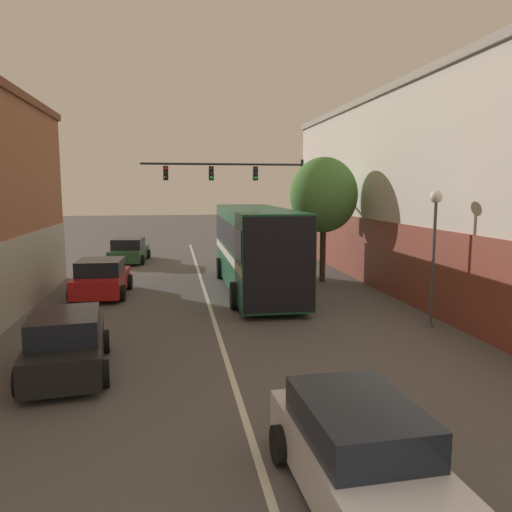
{
  "coord_description": "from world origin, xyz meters",
  "views": [
    {
      "loc": [
        -1.27,
        -2.97,
        4.35
      ],
      "look_at": [
        1.8,
        15.41,
        1.81
      ],
      "focal_mm": 35.0,
      "sensor_mm": 36.0,
      "label": 1
    }
  ],
  "objects_px": {
    "bus": "(255,245)",
    "parked_car_left_near": "(129,251)",
    "parked_car_left_mid": "(102,278)",
    "traffic_signal_gantry": "(247,185)",
    "parked_car_left_far": "(66,344)",
    "hatchback_foreground": "(362,459)",
    "street_lamp": "(434,236)",
    "street_tree_near": "(324,195)"
  },
  "relations": [
    {
      "from": "street_lamp",
      "to": "street_tree_near",
      "type": "distance_m",
      "value": 8.26
    },
    {
      "from": "bus",
      "to": "hatchback_foreground",
      "type": "relative_size",
      "value": 2.39
    },
    {
      "from": "traffic_signal_gantry",
      "to": "street_tree_near",
      "type": "relative_size",
      "value": 1.63
    },
    {
      "from": "street_lamp",
      "to": "parked_car_left_far",
      "type": "bearing_deg",
      "value": -167.99
    },
    {
      "from": "parked_car_left_mid",
      "to": "street_lamp",
      "type": "height_order",
      "value": "street_lamp"
    },
    {
      "from": "bus",
      "to": "parked_car_left_far",
      "type": "distance_m",
      "value": 10.65
    },
    {
      "from": "parked_car_left_mid",
      "to": "traffic_signal_gantry",
      "type": "relative_size",
      "value": 0.41
    },
    {
      "from": "hatchback_foreground",
      "to": "street_tree_near",
      "type": "distance_m",
      "value": 17.18
    },
    {
      "from": "parked_car_left_near",
      "to": "parked_car_left_far",
      "type": "xyz_separation_m",
      "value": [
        0.06,
        -18.27,
        0.03
      ]
    },
    {
      "from": "hatchback_foreground",
      "to": "parked_car_left_mid",
      "type": "relative_size",
      "value": 1.1
    },
    {
      "from": "bus",
      "to": "street_lamp",
      "type": "distance_m",
      "value": 7.96
    },
    {
      "from": "bus",
      "to": "parked_car_left_near",
      "type": "bearing_deg",
      "value": 32.78
    },
    {
      "from": "parked_car_left_far",
      "to": "traffic_signal_gantry",
      "type": "xyz_separation_m",
      "value": [
        6.86,
        16.88,
        3.85
      ]
    },
    {
      "from": "bus",
      "to": "parked_car_left_mid",
      "type": "height_order",
      "value": "bus"
    },
    {
      "from": "parked_car_left_far",
      "to": "street_lamp",
      "type": "relative_size",
      "value": 0.96
    },
    {
      "from": "parked_car_left_near",
      "to": "parked_car_left_mid",
      "type": "xyz_separation_m",
      "value": [
        -0.31,
        -9.52,
        0.04
      ]
    },
    {
      "from": "hatchback_foreground",
      "to": "street_tree_near",
      "type": "relative_size",
      "value": 0.74
    },
    {
      "from": "parked_car_left_near",
      "to": "parked_car_left_far",
      "type": "bearing_deg",
      "value": -174.85
    },
    {
      "from": "hatchback_foreground",
      "to": "parked_car_left_far",
      "type": "relative_size",
      "value": 1.05
    },
    {
      "from": "hatchback_foreground",
      "to": "parked_car_left_far",
      "type": "xyz_separation_m",
      "value": [
        -5.04,
        5.91,
        0.02
      ]
    },
    {
      "from": "parked_car_left_near",
      "to": "traffic_signal_gantry",
      "type": "relative_size",
      "value": 0.46
    },
    {
      "from": "parked_car_left_mid",
      "to": "hatchback_foreground",
      "type": "bearing_deg",
      "value": -157.87
    },
    {
      "from": "parked_car_left_near",
      "to": "street_tree_near",
      "type": "distance_m",
      "value": 12.82
    },
    {
      "from": "bus",
      "to": "parked_car_left_near",
      "type": "height_order",
      "value": "bus"
    },
    {
      "from": "bus",
      "to": "street_lamp",
      "type": "height_order",
      "value": "street_lamp"
    },
    {
      "from": "bus",
      "to": "traffic_signal_gantry",
      "type": "distance_m",
      "value": 8.6
    },
    {
      "from": "bus",
      "to": "parked_car_left_mid",
      "type": "relative_size",
      "value": 2.63
    },
    {
      "from": "bus",
      "to": "parked_car_left_near",
      "type": "relative_size",
      "value": 2.37
    },
    {
      "from": "street_lamp",
      "to": "parked_car_left_near",
      "type": "bearing_deg",
      "value": 123.41
    },
    {
      "from": "hatchback_foreground",
      "to": "parked_car_left_near",
      "type": "xyz_separation_m",
      "value": [
        -5.1,
        24.18,
        -0.01
      ]
    },
    {
      "from": "parked_car_left_near",
      "to": "street_tree_near",
      "type": "xyz_separation_m",
      "value": [
        9.5,
        -7.92,
        3.36
      ]
    },
    {
      "from": "street_tree_near",
      "to": "traffic_signal_gantry",
      "type": "bearing_deg",
      "value": 111.54
    },
    {
      "from": "parked_car_left_mid",
      "to": "street_tree_near",
      "type": "height_order",
      "value": "street_tree_near"
    },
    {
      "from": "parked_car_left_mid",
      "to": "traffic_signal_gantry",
      "type": "xyz_separation_m",
      "value": [
        7.23,
        8.13,
        3.83
      ]
    },
    {
      "from": "parked_car_left_far",
      "to": "street_tree_near",
      "type": "relative_size",
      "value": 0.71
    },
    {
      "from": "hatchback_foreground",
      "to": "parked_car_left_near",
      "type": "height_order",
      "value": "parked_car_left_near"
    },
    {
      "from": "hatchback_foreground",
      "to": "traffic_signal_gantry",
      "type": "distance_m",
      "value": 23.19
    },
    {
      "from": "hatchback_foreground",
      "to": "parked_car_left_far",
      "type": "height_order",
      "value": "parked_car_left_far"
    },
    {
      "from": "parked_car_left_near",
      "to": "hatchback_foreground",
      "type": "bearing_deg",
      "value": -163.12
    },
    {
      "from": "parked_car_left_mid",
      "to": "traffic_signal_gantry",
      "type": "height_order",
      "value": "traffic_signal_gantry"
    },
    {
      "from": "traffic_signal_gantry",
      "to": "street_lamp",
      "type": "xyz_separation_m",
      "value": [
        3.65,
        -14.64,
        -1.67
      ]
    },
    {
      "from": "street_lamp",
      "to": "bus",
      "type": "bearing_deg",
      "value": 124.98
    }
  ]
}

